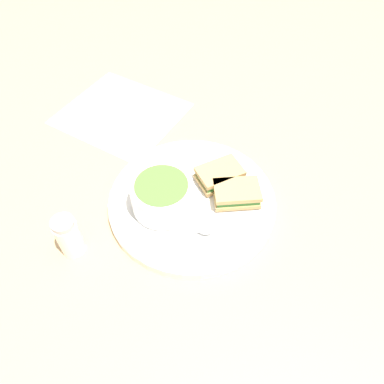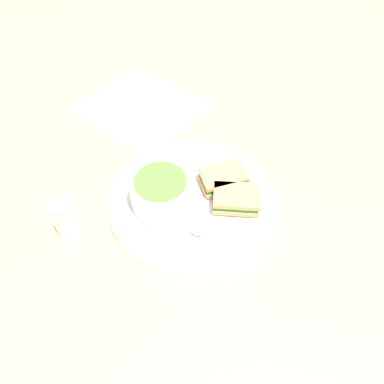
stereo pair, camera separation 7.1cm
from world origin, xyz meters
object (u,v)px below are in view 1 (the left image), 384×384
object	(u,v)px
soup_bowl	(162,195)
salt_shaker	(69,236)
sandwich_half_near	(237,193)
spoon	(203,230)
sandwich_half_far	(220,175)

from	to	relation	value
soup_bowl	salt_shaker	bearing A→B (deg)	167.97
soup_bowl	sandwich_half_near	size ratio (longest dim) A/B	1.10
spoon	salt_shaker	bearing A→B (deg)	175.88
spoon	sandwich_half_far	xyz separation A→B (m)	(0.10, 0.07, 0.01)
sandwich_half_near	salt_shaker	size ratio (longest dim) A/B	1.19
soup_bowl	spoon	distance (m)	0.10
sandwich_half_far	salt_shaker	distance (m)	0.30
soup_bowl	sandwich_half_far	world-z (taller)	soup_bowl
spoon	sandwich_half_near	world-z (taller)	sandwich_half_near
sandwich_half_near	spoon	bearing A→B (deg)	-170.37
soup_bowl	sandwich_half_far	size ratio (longest dim) A/B	1.19
sandwich_half_near	sandwich_half_far	distance (m)	0.06
sandwich_half_far	spoon	bearing A→B (deg)	-145.10
sandwich_half_far	salt_shaker	size ratio (longest dim) A/B	1.11
spoon	salt_shaker	xyz separation A→B (m)	(-0.20, 0.13, 0.02)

